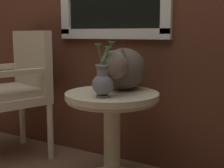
# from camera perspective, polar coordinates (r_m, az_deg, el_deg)

# --- Properties ---
(wicker_side_table) EXTENTS (0.54, 0.54, 0.57)m
(wicker_side_table) POSITION_cam_1_polar(r_m,az_deg,el_deg) (1.86, -0.00, -6.84)
(wicker_side_table) COLOR beige
(wicker_side_table) RESTS_ON ground_plane
(wicker_chair) EXTENTS (0.62, 0.62, 0.92)m
(wicker_chair) POSITION_cam_1_polar(r_m,az_deg,el_deg) (2.40, -17.18, -0.40)
(wicker_chair) COLOR beige
(wicker_chair) RESTS_ON ground_plane
(cat) EXTENTS (0.31, 0.60, 0.27)m
(cat) POSITION_cam_1_polar(r_m,az_deg,el_deg) (1.87, 2.02, 2.80)
(cat) COLOR brown
(cat) RESTS_ON wicker_side_table
(pewter_vase_with_ivy) EXTENTS (0.12, 0.12, 0.30)m
(pewter_vase_with_ivy) POSITION_cam_1_polar(r_m,az_deg,el_deg) (1.67, -1.66, 0.67)
(pewter_vase_with_ivy) COLOR slate
(pewter_vase_with_ivy) RESTS_ON wicker_side_table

